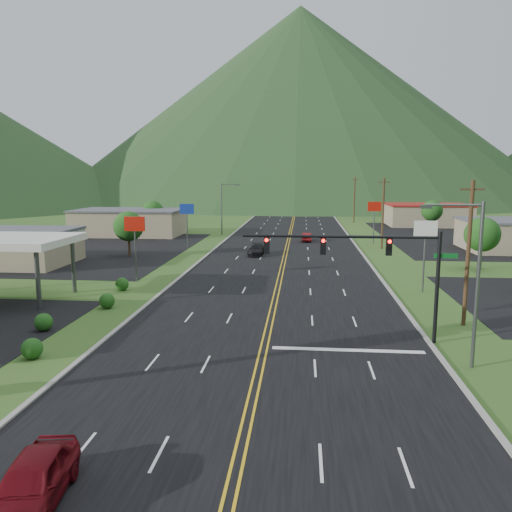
# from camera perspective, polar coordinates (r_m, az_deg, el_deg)

# --- Properties ---
(ground) EXTENTS (500.00, 500.00, 0.00)m
(ground) POSITION_cam_1_polar(r_m,az_deg,el_deg) (19.83, -1.98, -22.15)
(ground) COLOR #294C1B
(ground) RESTS_ON ground
(road) EXTENTS (20.00, 460.00, 0.04)m
(road) POSITION_cam_1_polar(r_m,az_deg,el_deg) (19.83, -1.98, -22.15)
(road) COLOR black
(road) RESTS_ON ground
(traffic_signal) EXTENTS (13.10, 0.43, 7.00)m
(traffic_signal) POSITION_cam_1_polar(r_m,az_deg,el_deg) (31.48, 13.09, -0.17)
(traffic_signal) COLOR black
(traffic_signal) RESTS_ON ground
(streetlight_east) EXTENTS (3.28, 0.25, 9.00)m
(streetlight_east) POSITION_cam_1_polar(r_m,az_deg,el_deg) (28.72, 23.47, -1.88)
(streetlight_east) COLOR #59595E
(streetlight_east) RESTS_ON ground
(streetlight_west) EXTENTS (3.28, 0.25, 9.00)m
(streetlight_west) POSITION_cam_1_polar(r_m,az_deg,el_deg) (88.05, -3.75, 5.81)
(streetlight_west) COLOR #59595E
(streetlight_west) RESTS_ON ground
(gas_canopy) EXTENTS (10.00, 8.00, 5.30)m
(gas_canopy) POSITION_cam_1_polar(r_m,az_deg,el_deg) (46.05, -26.42, 1.43)
(gas_canopy) COLOR white
(gas_canopy) RESTS_ON ground
(building_west_mid) EXTENTS (14.40, 10.40, 4.10)m
(building_west_mid) POSITION_cam_1_polar(r_m,az_deg,el_deg) (65.10, -26.41, 1.12)
(building_west_mid) COLOR tan
(building_west_mid) RESTS_ON ground
(building_west_far) EXTENTS (18.40, 11.40, 4.50)m
(building_west_far) POSITION_cam_1_polar(r_m,az_deg,el_deg) (90.37, -14.23, 3.78)
(building_west_far) COLOR tan
(building_west_far) RESTS_ON ground
(building_east_far) EXTENTS (16.40, 12.40, 4.50)m
(building_east_far) POSITION_cam_1_polar(r_m,az_deg,el_deg) (110.16, 18.94, 4.49)
(building_east_far) COLOR tan
(building_east_far) RESTS_ON ground
(pole_sign_west_a) EXTENTS (2.00, 0.18, 6.40)m
(pole_sign_west_a) POSITION_cam_1_polar(r_m,az_deg,el_deg) (49.80, -13.69, 2.85)
(pole_sign_west_a) COLOR #59595E
(pole_sign_west_a) RESTS_ON ground
(pole_sign_west_b) EXTENTS (2.00, 0.18, 6.40)m
(pole_sign_west_b) POSITION_cam_1_polar(r_m,az_deg,el_deg) (70.87, -7.91, 4.83)
(pole_sign_west_b) COLOR #59595E
(pole_sign_west_b) RESTS_ON ground
(pole_sign_east_a) EXTENTS (2.00, 0.18, 6.40)m
(pole_sign_east_a) POSITION_cam_1_polar(r_m,az_deg,el_deg) (46.37, 18.79, 2.17)
(pole_sign_east_a) COLOR #59595E
(pole_sign_east_a) RESTS_ON ground
(pole_sign_east_b) EXTENTS (2.00, 0.18, 6.40)m
(pole_sign_east_b) POSITION_cam_1_polar(r_m,az_deg,el_deg) (77.73, 13.38, 5.05)
(pole_sign_east_b) COLOR #59595E
(pole_sign_east_b) RESTS_ON ground
(tree_west_a) EXTENTS (3.84, 3.84, 5.82)m
(tree_west_a) POSITION_cam_1_polar(r_m,az_deg,el_deg) (65.98, -14.37, 3.30)
(tree_west_a) COLOR #382314
(tree_west_a) RESTS_ON ground
(tree_west_b) EXTENTS (3.84, 3.84, 5.82)m
(tree_west_b) POSITION_cam_1_polar(r_m,az_deg,el_deg) (93.09, -11.70, 5.03)
(tree_west_b) COLOR #382314
(tree_west_b) RESTS_ON ground
(tree_east_a) EXTENTS (3.84, 3.84, 5.82)m
(tree_east_a) POSITION_cam_1_polar(r_m,az_deg,el_deg) (60.49, 24.44, 2.26)
(tree_east_a) COLOR #382314
(tree_east_a) RESTS_ON ground
(tree_east_b) EXTENTS (3.84, 3.84, 5.82)m
(tree_east_b) POSITION_cam_1_polar(r_m,az_deg,el_deg) (97.94, 19.48, 4.89)
(tree_east_b) COLOR #382314
(tree_east_b) RESTS_ON ground
(utility_pole_a) EXTENTS (1.60, 0.28, 10.00)m
(utility_pole_a) POSITION_cam_1_polar(r_m,az_deg,el_deg) (36.95, 23.09, 0.37)
(utility_pole_a) COLOR #382314
(utility_pole_a) RESTS_ON ground
(utility_pole_b) EXTENTS (1.60, 0.28, 10.00)m
(utility_pole_b) POSITION_cam_1_polar(r_m,az_deg,el_deg) (72.86, 14.31, 4.81)
(utility_pole_b) COLOR #382314
(utility_pole_b) RESTS_ON ground
(utility_pole_c) EXTENTS (1.60, 0.28, 10.00)m
(utility_pole_c) POSITION_cam_1_polar(r_m,az_deg,el_deg) (112.48, 11.18, 6.36)
(utility_pole_c) COLOR #382314
(utility_pole_c) RESTS_ON ground
(utility_pole_d) EXTENTS (1.60, 0.28, 10.00)m
(utility_pole_d) POSITION_cam_1_polar(r_m,az_deg,el_deg) (152.30, 9.68, 7.09)
(utility_pole_d) COLOR #382314
(utility_pole_d) RESTS_ON ground
(mountain_n) EXTENTS (220.00, 220.00, 85.00)m
(mountain_n) POSITION_cam_1_polar(r_m,az_deg,el_deg) (238.98, 4.99, 16.88)
(mountain_n) COLOR #203F1C
(mountain_n) RESTS_ON ground
(car_red_near) EXTENTS (2.52, 4.94, 1.61)m
(car_red_near) POSITION_cam_1_polar(r_m,az_deg,el_deg) (18.47, -24.23, -22.65)
(car_red_near) COLOR #630B12
(car_red_near) RESTS_ON ground
(car_dark_mid) EXTENTS (2.06, 4.74, 1.36)m
(car_dark_mid) POSITION_cam_1_polar(r_m,az_deg,el_deg) (65.20, 0.05, 0.68)
(car_dark_mid) COLOR black
(car_dark_mid) RESTS_ON ground
(car_red_far) EXTENTS (1.47, 4.04, 1.33)m
(car_red_far) POSITION_cam_1_polar(r_m,az_deg,el_deg) (79.37, 5.84, 2.14)
(car_red_far) COLOR maroon
(car_red_far) RESTS_ON ground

